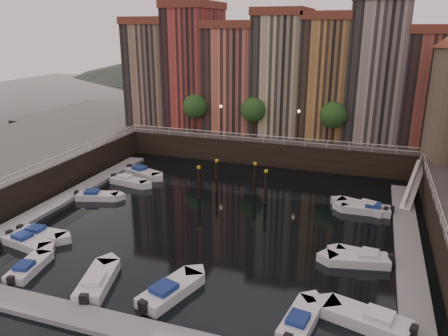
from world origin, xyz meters
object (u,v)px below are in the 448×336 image
at_px(mooring_pilings, 234,181).
at_px(boat_left_0, 27,242).
at_px(gangway, 414,182).
at_px(boat_left_1, 41,234).
at_px(boat_left_2, 97,196).

relative_size(mooring_pilings, boat_left_0, 1.51).
bearing_deg(boat_left_0, mooring_pilings, 61.62).
height_order(gangway, mooring_pilings, gangway).
bearing_deg(boat_left_1, gangway, 32.61).
bearing_deg(mooring_pilings, boat_left_0, -128.38).
bearing_deg(boat_left_0, boat_left_1, 98.04).
bearing_deg(gangway, boat_left_1, -147.21).
height_order(mooring_pilings, boat_left_1, mooring_pilings).
relative_size(gangway, boat_left_2, 1.84).
xyz_separation_m(mooring_pilings, boat_left_0, (-12.37, -15.62, -1.30)).
bearing_deg(boat_left_1, boat_left_2, 94.13).
relative_size(boat_left_0, boat_left_1, 1.04).
bearing_deg(mooring_pilings, boat_left_1, -131.09).
relative_size(mooring_pilings, boat_left_1, 1.56).
distance_m(mooring_pilings, boat_left_2, 14.08).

